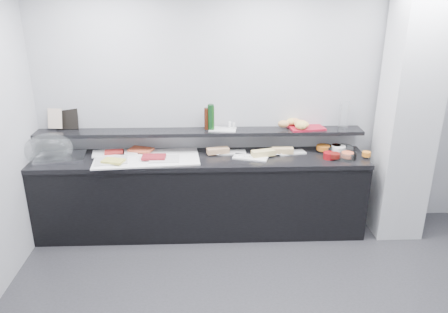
{
  "coord_description": "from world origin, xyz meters",
  "views": [
    {
      "loc": [
        -0.6,
        -2.73,
        2.59
      ],
      "look_at": [
        -0.45,
        1.45,
        1.0
      ],
      "focal_mm": 35.0,
      "sensor_mm": 36.0,
      "label": 1
    }
  ],
  "objects_px": {
    "bread_tray": "(306,127)",
    "carafe": "(344,115)",
    "framed_print": "(67,117)",
    "cloche_base": "(61,158)",
    "condiment_tray": "(223,129)",
    "sandwich_plate_mid": "(250,157)"
  },
  "relations": [
    {
      "from": "sandwich_plate_mid",
      "to": "carafe",
      "type": "xyz_separation_m",
      "value": [
        1.06,
        0.25,
        0.39
      ]
    },
    {
      "from": "carafe",
      "to": "cloche_base",
      "type": "bearing_deg",
      "value": -175.81
    },
    {
      "from": "bread_tray",
      "to": "carafe",
      "type": "height_order",
      "value": "carafe"
    },
    {
      "from": "sandwich_plate_mid",
      "to": "framed_print",
      "type": "height_order",
      "value": "framed_print"
    },
    {
      "from": "cloche_base",
      "to": "condiment_tray",
      "type": "bearing_deg",
      "value": -1.21
    },
    {
      "from": "cloche_base",
      "to": "carafe",
      "type": "relative_size",
      "value": 1.69
    },
    {
      "from": "condiment_tray",
      "to": "cloche_base",
      "type": "bearing_deg",
      "value": -165.29
    },
    {
      "from": "framed_print",
      "to": "bread_tray",
      "type": "distance_m",
      "value": 2.66
    },
    {
      "from": "condiment_tray",
      "to": "carafe",
      "type": "xyz_separation_m",
      "value": [
        1.35,
        0.03,
        0.14
      ]
    },
    {
      "from": "sandwich_plate_mid",
      "to": "bread_tray",
      "type": "bearing_deg",
      "value": 39.38
    },
    {
      "from": "sandwich_plate_mid",
      "to": "carafe",
      "type": "bearing_deg",
      "value": 30.86
    },
    {
      "from": "sandwich_plate_mid",
      "to": "carafe",
      "type": "relative_size",
      "value": 1.23
    },
    {
      "from": "cloche_base",
      "to": "bread_tray",
      "type": "xyz_separation_m",
      "value": [
        2.68,
        0.23,
        0.24
      ]
    },
    {
      "from": "cloche_base",
      "to": "bread_tray",
      "type": "bearing_deg",
      "value": -2.79
    },
    {
      "from": "framed_print",
      "to": "sandwich_plate_mid",
      "type": "bearing_deg",
      "value": -7.97
    },
    {
      "from": "sandwich_plate_mid",
      "to": "condiment_tray",
      "type": "xyz_separation_m",
      "value": [
        -0.29,
        0.23,
        0.25
      ]
    },
    {
      "from": "framed_print",
      "to": "bread_tray",
      "type": "height_order",
      "value": "framed_print"
    },
    {
      "from": "bread_tray",
      "to": "cloche_base",
      "type": "bearing_deg",
      "value": 176.18
    },
    {
      "from": "framed_print",
      "to": "carafe",
      "type": "distance_m",
      "value": 3.07
    },
    {
      "from": "framed_print",
      "to": "condiment_tray",
      "type": "xyz_separation_m",
      "value": [
        1.72,
        -0.11,
        -0.12
      ]
    },
    {
      "from": "bread_tray",
      "to": "condiment_tray",
      "type": "bearing_deg",
      "value": 173.2
    },
    {
      "from": "condiment_tray",
      "to": "bread_tray",
      "type": "bearing_deg",
      "value": 10.14
    }
  ]
}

